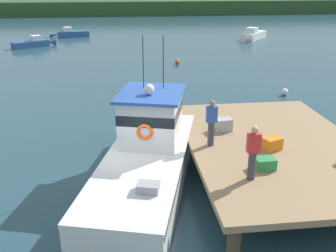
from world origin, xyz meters
The scene contains 14 objects.
ground_plane centered at (0.00, 0.00, 0.00)m, with size 200.00×200.00×0.00m, color #23424C.
dock centered at (4.80, 0.00, 1.07)m, with size 6.00×9.00×1.20m.
main_fishing_boat centered at (0.35, 0.10, 1.01)m, with size 4.55×9.93×4.80m.
crate_single_by_cleat centered at (3.76, -1.80, 1.38)m, with size 0.60×0.44×0.35m, color #2D8442.
crate_stack_near_edge centered at (4.49, -0.48, 1.41)m, with size 0.60×0.44×0.41m, color orange.
crate_stack_mid_dock centered at (3.29, 1.36, 1.44)m, with size 0.60×0.44×0.47m, color #9E9EA3.
deckhand_by_the_boat centered at (2.51, 0.10, 2.06)m, with size 0.36×0.22×1.63m.
deckhand_further_back centered at (3.14, -2.35, 2.06)m, with size 0.36×0.22×1.63m.
moored_boat_far_right centered at (-6.28, 34.44, 0.39)m, with size 4.51×1.85×1.13m.
moored_boat_near_channel centered at (14.12, 30.09, 0.46)m, with size 4.19×4.71×1.34m.
moored_boat_far_left centered at (-9.17, 27.99, 0.38)m, with size 4.12×3.14×1.11m.
mooring_buoy_spare_mooring centered at (3.97, 18.42, 0.20)m, with size 0.40×0.40×0.40m, color #EA5B19.
mooring_buoy_outer centered at (9.12, 9.19, 0.21)m, with size 0.42×0.42×0.42m, color silver.
far_shoreline centered at (0.00, 62.00, 1.20)m, with size 120.00×8.00×2.40m, color #284723.
Camera 1 is at (-0.38, -11.70, 6.68)m, focal length 40.81 mm.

